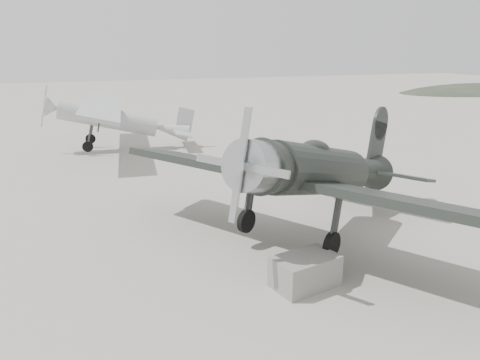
% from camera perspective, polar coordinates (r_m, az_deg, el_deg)
% --- Properties ---
extents(ground, '(160.00, 160.00, 0.00)m').
position_cam_1_polar(ground, '(14.96, 4.51, -9.20)').
color(ground, gray).
rests_on(ground, ground).
extents(lowwing_monoplane, '(11.08, 12.84, 4.45)m').
position_cam_1_polar(lowwing_monoplane, '(15.73, 9.98, 1.03)').
color(lowwing_monoplane, black).
rests_on(lowwing_monoplane, ground).
extents(highwing_monoplane, '(9.02, 12.68, 3.59)m').
position_cam_1_polar(highwing_monoplane, '(30.27, -15.07, 7.69)').
color(highwing_monoplane, '#A2A4A7').
rests_on(highwing_monoplane, ground).
extents(equipment_block, '(1.95, 1.45, 0.88)m').
position_cam_1_polar(equipment_block, '(13.13, 7.95, -10.96)').
color(equipment_block, slate).
rests_on(equipment_block, ground).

